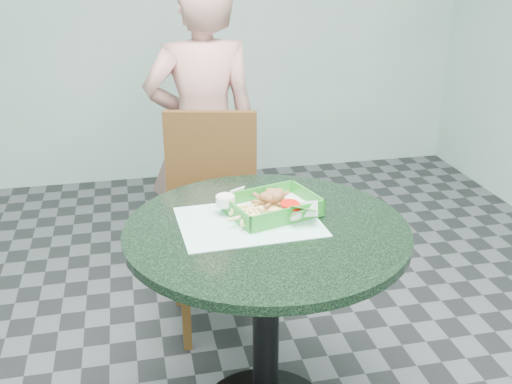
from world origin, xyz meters
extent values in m
cylinder|color=black|center=(0.00, 0.00, 0.38)|extent=(0.09, 0.09, 0.70)
cylinder|color=#2A3E2F|center=(0.00, 0.00, 0.73)|extent=(0.90, 0.90, 0.03)
cube|color=#412B19|center=(-0.06, 0.63, 0.45)|extent=(0.40, 0.40, 0.04)
cube|color=#412B19|center=(-0.06, 0.81, 0.70)|extent=(0.40, 0.04, 0.46)
cube|color=#412B19|center=(-0.23, 0.46, 0.21)|extent=(0.04, 0.04, 0.43)
cube|color=#412B19|center=(0.11, 0.46, 0.21)|extent=(0.04, 0.04, 0.43)
cube|color=#412B19|center=(-0.23, 0.80, 0.21)|extent=(0.04, 0.04, 0.43)
cube|color=#412B19|center=(0.11, 0.80, 0.21)|extent=(0.04, 0.04, 0.43)
imported|color=tan|center=(-0.05, 1.08, 0.74)|extent=(0.54, 0.36, 1.48)
cube|color=#A4E6D3|center=(-0.05, 0.04, 0.75)|extent=(0.45, 0.35, 0.00)
cube|color=#228326|center=(0.04, 0.08, 0.76)|extent=(0.28, 0.20, 0.01)
cube|color=silver|center=(0.04, 0.08, 0.76)|extent=(0.26, 0.19, 0.00)
cube|color=#228326|center=(0.04, 0.18, 0.78)|extent=(0.28, 0.01, 0.05)
cube|color=#228326|center=(0.04, -0.01, 0.78)|extent=(0.28, 0.01, 0.05)
cube|color=#228326|center=(0.17, 0.08, 0.78)|extent=(0.01, 0.20, 0.05)
cube|color=#228326|center=(-0.09, 0.08, 0.78)|extent=(0.01, 0.20, 0.05)
cylinder|color=#D6B767|center=(0.04, 0.09, 0.78)|extent=(0.12, 0.12, 0.02)
cylinder|color=white|center=(-0.10, 0.15, 0.80)|extent=(0.06, 0.06, 0.03)
cylinder|color=white|center=(-0.10, 0.15, 0.82)|extent=(0.05, 0.05, 0.00)
cylinder|color=beige|center=(0.07, 0.01, 0.78)|extent=(0.07, 0.07, 0.02)
torus|color=white|center=(0.07, 0.01, 0.79)|extent=(0.07, 0.07, 0.01)
cylinder|color=red|center=(0.07, 0.01, 0.80)|extent=(0.06, 0.06, 0.01)
camera|label=1|loc=(-0.40, -1.64, 1.60)|focal=42.00mm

